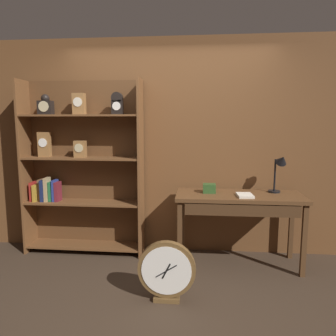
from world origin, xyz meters
The scene contains 8 objects.
ground_plane centered at (0.00, 0.00, 0.00)m, with size 10.00×10.00×0.00m, color #3D2D21.
back_wood_panel centered at (0.00, 1.35, 1.30)m, with size 4.80×0.05×2.60m, color brown.
bookshelf centered at (-1.09, 1.17, 1.05)m, with size 1.45×0.32×2.10m.
workbench centered at (0.81, 0.92, 0.71)m, with size 1.39×0.57×0.81m.
desk_lamp centered at (1.26, 1.05, 1.11)m, with size 0.20×0.20×0.45m.
toolbox_small centered at (0.48, 1.00, 0.86)m, with size 0.14×0.12×0.10m, color #2D5123.
open_repair_manual centered at (0.85, 0.85, 0.83)m, with size 0.16×0.22×0.03m, color silver.
round_clock_large centered at (0.08, 0.11, 0.29)m, with size 0.52×0.11×0.56m.
Camera 1 is at (0.36, -2.58, 1.60)m, focal length 34.36 mm.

